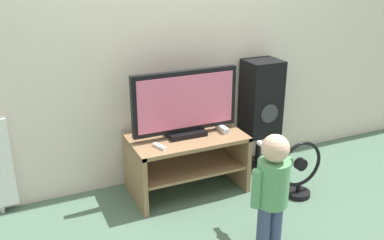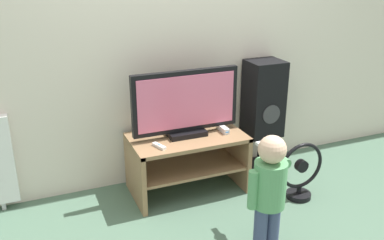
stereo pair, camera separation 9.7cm
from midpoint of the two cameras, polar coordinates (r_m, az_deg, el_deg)
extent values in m
plane|color=#4C6B56|center=(3.38, 1.85, -11.18)|extent=(16.00, 16.00, 0.00)
cube|color=silver|center=(3.45, -2.04, 12.61)|extent=(10.00, 0.06, 2.60)
cube|color=#93704C|center=(3.38, 0.15, -2.36)|extent=(0.90, 0.51, 0.03)
cube|color=#93704C|center=(3.48, 0.15, -6.12)|extent=(0.86, 0.47, 0.02)
cube|color=#93704C|center=(3.34, -6.78, -7.00)|extent=(0.04, 0.51, 0.48)
cube|color=#93704C|center=(3.64, 6.48, -4.56)|extent=(0.04, 0.51, 0.48)
cube|color=black|center=(3.38, -0.01, -1.65)|extent=(0.30, 0.20, 0.04)
cube|color=black|center=(3.29, -0.01, 2.55)|extent=(0.86, 0.05, 0.48)
cube|color=#D8668C|center=(3.27, 0.18, 2.41)|extent=(0.79, 0.01, 0.41)
cube|color=white|center=(3.46, 4.93, -1.18)|extent=(0.05, 0.16, 0.04)
cube|color=#3F8CE5|center=(3.39, 5.55, -1.64)|extent=(0.03, 0.00, 0.01)
cube|color=white|center=(3.17, -3.53, -3.50)|extent=(0.07, 0.13, 0.02)
cylinder|color=#337FD8|center=(3.16, -3.54, -3.28)|extent=(0.01, 0.01, 0.00)
cylinder|color=#3F4C72|center=(2.86, 10.09, -14.14)|extent=(0.09, 0.09, 0.33)
cylinder|color=#3F4C72|center=(2.91, 11.67, -13.66)|extent=(0.09, 0.09, 0.33)
cylinder|color=#599E66|center=(2.72, 11.34, -8.41)|extent=(0.21, 0.21, 0.30)
sphere|color=beige|center=(2.61, 11.70, -3.87)|extent=(0.17, 0.17, 0.17)
cylinder|color=#599E66|center=(2.67, 9.17, -9.18)|extent=(0.06, 0.06, 0.25)
cylinder|color=#599E66|center=(2.82, 12.11, -4.75)|extent=(0.06, 0.25, 0.06)
sphere|color=beige|center=(2.92, 10.73, -3.78)|extent=(0.08, 0.08, 0.08)
cube|color=white|center=(2.95, 10.31, -3.49)|extent=(0.03, 0.13, 0.02)
cylinder|color=black|center=(4.02, 9.66, -5.82)|extent=(0.27, 0.27, 0.02)
cylinder|color=black|center=(3.96, 9.79, -3.93)|extent=(0.05, 0.05, 0.31)
cube|color=black|center=(3.78, 10.23, 2.83)|extent=(0.30, 0.27, 0.67)
cylinder|color=#38383D|center=(3.70, 11.28, 0.73)|extent=(0.17, 0.01, 0.17)
cylinder|color=black|center=(3.58, 14.77, -9.64)|extent=(0.20, 0.20, 0.04)
cylinder|color=black|center=(3.55, 14.85, -8.93)|extent=(0.04, 0.04, 0.06)
torus|color=black|center=(3.46, 15.16, -5.92)|extent=(0.38, 0.03, 0.38)
cylinder|color=black|center=(3.46, 15.16, -5.92)|extent=(0.10, 0.05, 0.10)
cube|color=silver|center=(3.60, -23.09, -10.38)|extent=(0.03, 0.05, 0.06)
camera|label=1|loc=(0.05, -89.14, 0.33)|focal=40.00mm
camera|label=2|loc=(0.05, 90.86, -0.33)|focal=40.00mm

